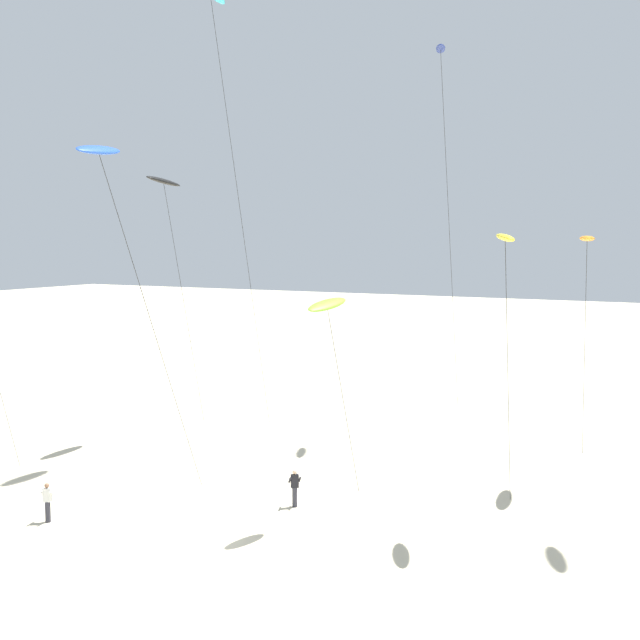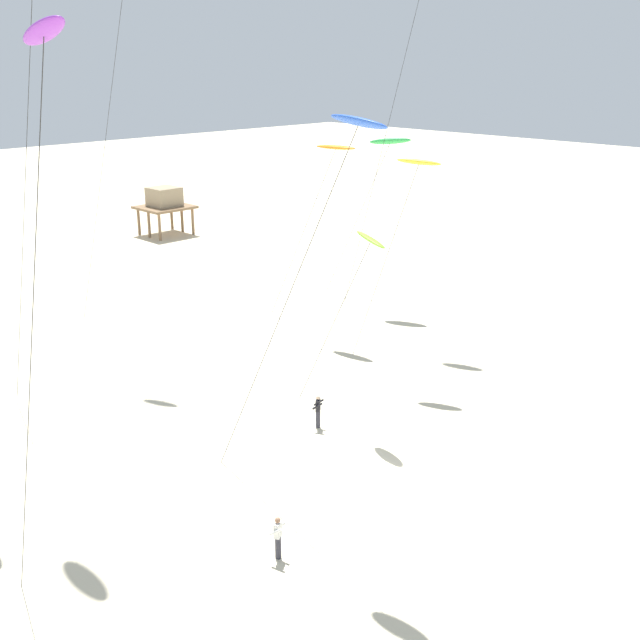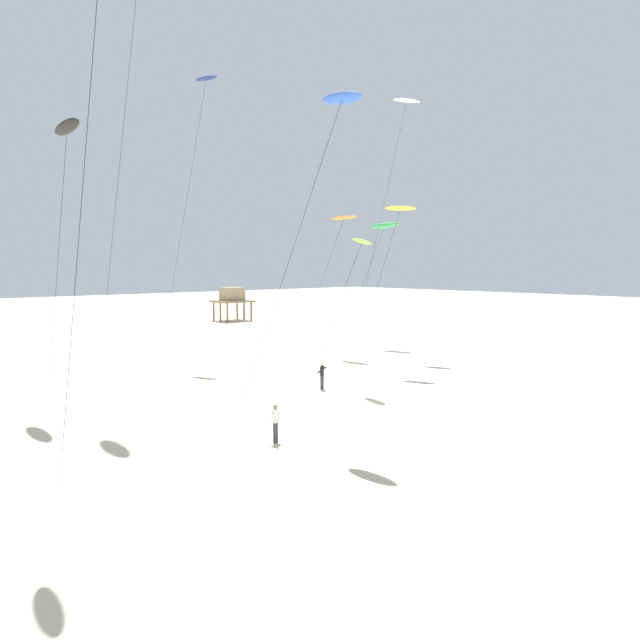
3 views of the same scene
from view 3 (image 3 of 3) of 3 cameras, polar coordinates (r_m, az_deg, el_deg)
ground_plane at (r=29.17m, az=4.17°, el=-9.38°), size 260.00×260.00×0.00m
kite_white at (r=51.50m, az=9.09°, el=21.71°), size 1.39×7.19×22.61m
kite_yellow at (r=40.15m, az=8.46°, el=11.48°), size 1.56×5.29×12.07m
kite_orange at (r=46.94m, az=2.52°, el=10.67°), size 1.20×6.99×11.94m
kite_navy at (r=48.60m, az=-12.15°, el=22.81°), size 1.54×8.75×22.96m
kite_lime at (r=33.49m, az=4.39°, el=8.17°), size 1.24×5.45×9.53m
kite_green at (r=52.79m, az=6.85°, el=9.86°), size 2.10×6.89×11.98m
kite_blue at (r=25.93m, az=2.17°, el=22.04°), size 1.27×8.41×15.42m
kite_black at (r=33.62m, az=-25.27°, el=17.84°), size 0.97×5.76×15.45m
kite_flyer_nearest at (r=23.63m, az=-4.75°, el=-10.73°), size 0.69×0.68×1.67m
kite_flyer_middle at (r=33.46m, az=0.22°, el=-5.85°), size 0.73×0.72×1.67m
stilt_house at (r=77.29m, az=-9.29°, el=2.43°), size 4.89×4.59×4.73m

